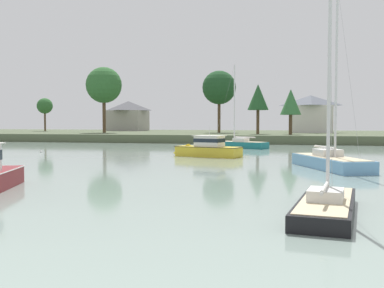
{
  "coord_description": "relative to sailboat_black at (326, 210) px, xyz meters",
  "views": [
    {
      "loc": [
        11.73,
        -6.85,
        3.83
      ],
      "look_at": [
        1.23,
        40.14,
        1.43
      ],
      "focal_mm": 41.97,
      "sensor_mm": 36.0,
      "label": 1
    }
  ],
  "objects": [
    {
      "name": "sailboat_black",
      "position": [
        0.0,
        0.0,
        0.0
      ],
      "size": [
        3.2,
        7.78,
        9.79
      ],
      "color": "black",
      "rests_on": "ground"
    },
    {
      "name": "sailboat_teal",
      "position": [
        -9.01,
        45.97,
        0.05
      ],
      "size": [
        8.99,
        5.88,
        12.74
      ],
      "color": "#196B70",
      "rests_on": "ground"
    },
    {
      "name": "far_shore_bank",
      "position": [
        -13.13,
        80.78,
        0.53
      ],
      "size": [
        176.43,
        47.95,
        1.49
      ],
      "primitive_type": "cube",
      "color": "#4C563D",
      "rests_on": "ground"
    },
    {
      "name": "sailboat_skyblue",
      "position": [
        1.66,
        18.84,
        0.09
      ],
      "size": [
        6.1,
        9.87,
        15.19
      ],
      "color": "#669ECC",
      "rests_on": "ground"
    },
    {
      "name": "shore_tree_far_right",
      "position": [
        -1.7,
        64.39,
        7.1
      ],
      "size": [
        3.8,
        3.8,
        8.24
      ],
      "color": "brown",
      "rests_on": "far_shore_bank"
    },
    {
      "name": "mooring_buoy_white",
      "position": [
        -31.88,
        31.09,
        -0.15
      ],
      "size": [
        0.36,
        0.36,
        0.41
      ],
      "color": "white",
      "rests_on": "ground"
    },
    {
      "name": "cruiser_yellow",
      "position": [
        -10.99,
        29.42,
        0.33
      ],
      "size": [
        8.57,
        4.67,
        4.24
      ],
      "color": "gold",
      "rests_on": "ground"
    },
    {
      "name": "shore_tree_inland_b",
      "position": [
        -40.57,
        70.26,
        11.34
      ],
      "size": [
        7.61,
        7.61,
        13.92
      ],
      "color": "brown",
      "rests_on": "far_shore_bank"
    },
    {
      "name": "shore_tree_inland_c",
      "position": [
        -7.74,
        66.42,
        8.17
      ],
      "size": [
        3.99,
        3.99,
        9.43
      ],
      "color": "brown",
      "rests_on": "far_shore_bank"
    },
    {
      "name": "shore_tree_center_left",
      "position": [
        -61.13,
        81.32,
        7.44
      ],
      "size": [
        3.84,
        3.84,
        8.16
      ],
      "color": "brown",
      "rests_on": "far_shore_bank"
    },
    {
      "name": "shore_tree_left_mid",
      "position": [
        -16.83,
        76.75,
        10.91
      ],
      "size": [
        7.24,
        7.24,
        13.3
      ],
      "color": "brown",
      "rests_on": "far_shore_bank"
    },
    {
      "name": "cottage_behind_trees",
      "position": [
        -43.59,
        92.76,
        5.28
      ],
      "size": [
        9.22,
        10.36,
        7.75
      ],
      "color": "#9E998E",
      "rests_on": "far_shore_bank"
    },
    {
      "name": "cottage_eastern",
      "position": [
        2.43,
        80.95,
        5.4
      ],
      "size": [
        9.61,
        7.51,
        8.0
      ],
      "color": "silver",
      "rests_on": "far_shore_bank"
    }
  ]
}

